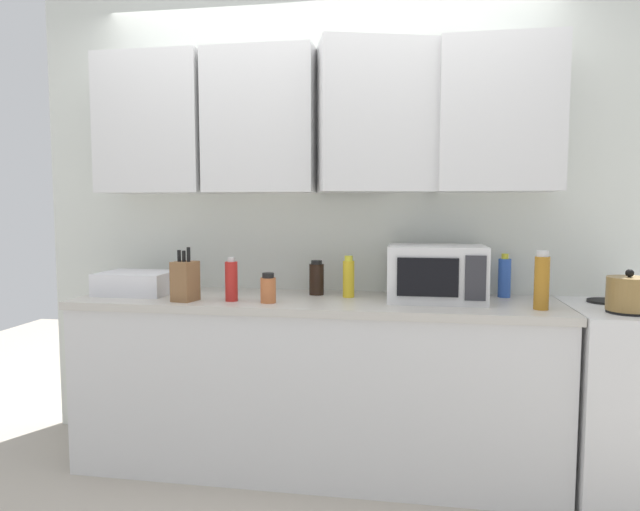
{
  "coord_description": "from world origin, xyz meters",
  "views": [
    {
      "loc": [
        0.5,
        -3.11,
        1.37
      ],
      "look_at": [
        0.02,
        -0.25,
        1.12
      ],
      "focal_mm": 31.24,
      "sensor_mm": 36.0,
      "label": 1
    }
  ],
  "objects_px": {
    "bottle_blue_cleaner": "(504,277)",
    "bottle_yellow_mustard": "(349,278)",
    "kettle": "(629,294)",
    "bottle_red_sauce": "(231,281)",
    "bottle_amber_vinegar": "(542,281)",
    "bottle_soy_dark": "(317,278)",
    "bottle_spice_jar": "(268,289)",
    "dish_rack": "(137,283)",
    "microwave": "(436,273)",
    "knife_block": "(185,281)"
  },
  "relations": [
    {
      "from": "bottle_blue_cleaner",
      "to": "bottle_yellow_mustard",
      "type": "xyz_separation_m",
      "value": [
        -0.81,
        -0.14,
        -0.0
      ]
    },
    {
      "from": "kettle",
      "to": "bottle_blue_cleaner",
      "type": "bearing_deg",
      "value": 142.0
    },
    {
      "from": "kettle",
      "to": "bottle_red_sauce",
      "type": "height_order",
      "value": "bottle_red_sauce"
    },
    {
      "from": "bottle_amber_vinegar",
      "to": "bottle_soy_dark",
      "type": "xyz_separation_m",
      "value": [
        -1.1,
        0.26,
        -0.04
      ]
    },
    {
      "from": "bottle_amber_vinegar",
      "to": "bottle_yellow_mustard",
      "type": "distance_m",
      "value": 0.94
    },
    {
      "from": "bottle_red_sauce",
      "to": "bottle_spice_jar",
      "type": "bearing_deg",
      "value": -6.03
    },
    {
      "from": "bottle_spice_jar",
      "to": "bottle_soy_dark",
      "type": "bearing_deg",
      "value": 56.26
    },
    {
      "from": "dish_rack",
      "to": "bottle_spice_jar",
      "type": "bearing_deg",
      "value": -11.54
    },
    {
      "from": "kettle",
      "to": "bottle_blue_cleaner",
      "type": "distance_m",
      "value": 0.6
    },
    {
      "from": "bottle_amber_vinegar",
      "to": "kettle",
      "type": "bearing_deg",
      "value": -4.28
    },
    {
      "from": "bottle_amber_vinegar",
      "to": "bottle_blue_cleaner",
      "type": "bearing_deg",
      "value": 107.85
    },
    {
      "from": "microwave",
      "to": "bottle_spice_jar",
      "type": "height_order",
      "value": "microwave"
    },
    {
      "from": "microwave",
      "to": "bottle_amber_vinegar",
      "type": "distance_m",
      "value": 0.5
    },
    {
      "from": "kettle",
      "to": "bottle_spice_jar",
      "type": "bearing_deg",
      "value": 179.99
    },
    {
      "from": "bottle_red_sauce",
      "to": "bottle_amber_vinegar",
      "type": "xyz_separation_m",
      "value": [
        1.49,
        0.01,
        0.03
      ]
    },
    {
      "from": "kettle",
      "to": "microwave",
      "type": "height_order",
      "value": "microwave"
    },
    {
      "from": "bottle_red_sauce",
      "to": "bottle_yellow_mustard",
      "type": "distance_m",
      "value": 0.61
    },
    {
      "from": "microwave",
      "to": "bottle_spice_jar",
      "type": "distance_m",
      "value": 0.85
    },
    {
      "from": "bottle_spice_jar",
      "to": "microwave",
      "type": "bearing_deg",
      "value": 14.0
    },
    {
      "from": "bottle_red_sauce",
      "to": "bottle_amber_vinegar",
      "type": "height_order",
      "value": "bottle_amber_vinegar"
    },
    {
      "from": "dish_rack",
      "to": "knife_block",
      "type": "xyz_separation_m",
      "value": [
        0.36,
        -0.18,
        0.04
      ]
    },
    {
      "from": "dish_rack",
      "to": "bottle_spice_jar",
      "type": "distance_m",
      "value": 0.8
    },
    {
      "from": "bottle_blue_cleaner",
      "to": "bottle_amber_vinegar",
      "type": "bearing_deg",
      "value": -72.15
    },
    {
      "from": "microwave",
      "to": "bottle_blue_cleaner",
      "type": "height_order",
      "value": "microwave"
    },
    {
      "from": "kettle",
      "to": "knife_block",
      "type": "xyz_separation_m",
      "value": [
        -2.08,
        -0.02,
        0.02
      ]
    },
    {
      "from": "bottle_blue_cleaner",
      "to": "bottle_soy_dark",
      "type": "xyz_separation_m",
      "value": [
        -0.99,
        -0.08,
        -0.02
      ]
    },
    {
      "from": "dish_rack",
      "to": "bottle_spice_jar",
      "type": "relative_size",
      "value": 2.56
    },
    {
      "from": "dish_rack",
      "to": "bottle_blue_cleaner",
      "type": "relative_size",
      "value": 1.66
    },
    {
      "from": "kettle",
      "to": "bottle_red_sauce",
      "type": "distance_m",
      "value": 1.85
    },
    {
      "from": "microwave",
      "to": "knife_block",
      "type": "height_order",
      "value": "microwave"
    },
    {
      "from": "bottle_blue_cleaner",
      "to": "bottle_yellow_mustard",
      "type": "relative_size",
      "value": 1.05
    },
    {
      "from": "dish_rack",
      "to": "bottle_yellow_mustard",
      "type": "relative_size",
      "value": 1.74
    },
    {
      "from": "microwave",
      "to": "bottle_soy_dark",
      "type": "distance_m",
      "value": 0.64
    },
    {
      "from": "bottle_amber_vinegar",
      "to": "bottle_soy_dark",
      "type": "relative_size",
      "value": 1.47
    },
    {
      "from": "kettle",
      "to": "knife_block",
      "type": "relative_size",
      "value": 0.68
    },
    {
      "from": "knife_block",
      "to": "bottle_red_sauce",
      "type": "relative_size",
      "value": 1.23
    },
    {
      "from": "knife_block",
      "to": "bottle_red_sauce",
      "type": "bearing_deg",
      "value": 9.17
    },
    {
      "from": "knife_block",
      "to": "bottle_soy_dark",
      "type": "height_order",
      "value": "knife_block"
    },
    {
      "from": "kettle",
      "to": "bottle_soy_dark",
      "type": "relative_size",
      "value": 1.0
    },
    {
      "from": "kettle",
      "to": "bottle_soy_dark",
      "type": "distance_m",
      "value": 1.49
    },
    {
      "from": "bottle_amber_vinegar",
      "to": "bottle_soy_dark",
      "type": "distance_m",
      "value": 1.13
    },
    {
      "from": "kettle",
      "to": "bottle_amber_vinegar",
      "type": "relative_size",
      "value": 0.68
    },
    {
      "from": "bottle_blue_cleaner",
      "to": "bottle_red_sauce",
      "type": "relative_size",
      "value": 1.03
    },
    {
      "from": "kettle",
      "to": "microwave",
      "type": "bearing_deg",
      "value": 166.15
    },
    {
      "from": "kettle",
      "to": "bottle_spice_jar",
      "type": "distance_m",
      "value": 1.66
    },
    {
      "from": "bottle_red_sauce",
      "to": "dish_rack",
      "type": "bearing_deg",
      "value": 166.66
    },
    {
      "from": "bottle_red_sauce",
      "to": "bottle_blue_cleaner",
      "type": "bearing_deg",
      "value": 14.26
    },
    {
      "from": "bottle_yellow_mustard",
      "to": "bottle_blue_cleaner",
      "type": "bearing_deg",
      "value": 9.55
    },
    {
      "from": "knife_block",
      "to": "bottle_amber_vinegar",
      "type": "relative_size",
      "value": 1.0
    },
    {
      "from": "kettle",
      "to": "bottle_yellow_mustard",
      "type": "bearing_deg",
      "value": 169.61
    }
  ]
}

